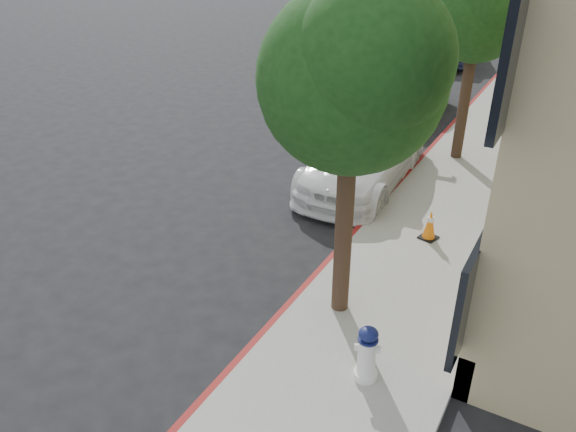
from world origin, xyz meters
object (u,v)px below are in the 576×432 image
(police_car, at_px, (364,154))
(parked_car_far, at_px, (452,46))
(traffic_cone, at_px, (430,224))
(parked_car_mid, at_px, (414,94))
(fire_hydrant, at_px, (367,354))

(police_car, distance_m, parked_car_far, 14.52)
(police_car, xyz_separation_m, traffic_cone, (2.47, -2.25, -0.31))
(police_car, bearing_deg, parked_car_mid, 93.23)
(parked_car_mid, relative_size, parked_car_far, 0.93)
(parked_car_mid, height_order, traffic_cone, parked_car_mid)
(fire_hydrant, height_order, traffic_cone, fire_hydrant)
(police_car, bearing_deg, traffic_cone, -45.27)
(parked_car_far, height_order, fire_hydrant, parked_car_far)
(police_car, relative_size, parked_car_far, 1.19)
(parked_car_far, bearing_deg, parked_car_mid, -91.24)
(traffic_cone, bearing_deg, parked_car_mid, 110.50)
(police_car, relative_size, fire_hydrant, 5.86)
(parked_car_mid, height_order, parked_car_far, parked_car_far)
(parked_car_mid, xyz_separation_m, parked_car_far, (-0.88, 8.30, 0.03))
(police_car, relative_size, parked_car_mid, 1.27)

